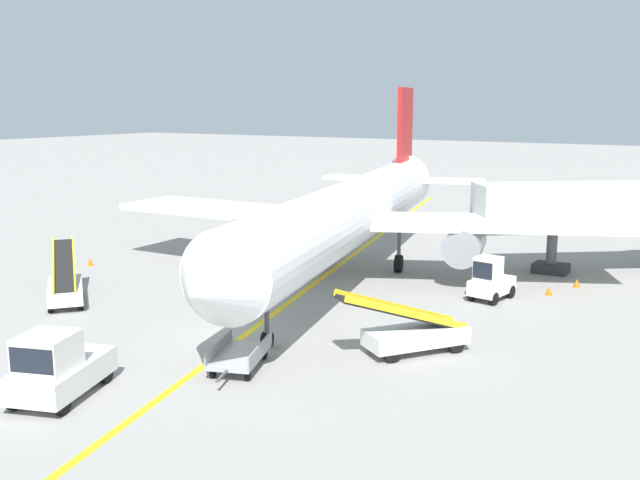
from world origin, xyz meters
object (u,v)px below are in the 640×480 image
airliner (353,212)px  ground_crew_marshaller (235,293)px  jet_bridge (611,207)px  belt_loader_forward_hold (413,332)px  safety_cone_nose_left (577,283)px  baggage_cart_loaded (239,355)px  baggage_tug_near_wing (490,281)px  safety_cone_nose_right (90,262)px  belt_loader_aft_hold (65,286)px  safety_cone_wingtip_right (549,291)px  pushback_tug (57,368)px

airliner → ground_crew_marshaller: airliner is taller
jet_bridge → belt_loader_forward_hold: (-3.70, -17.45, -2.77)m
safety_cone_nose_left → baggage_cart_loaded: bearing=-113.2°
airliner → baggage_cart_loaded: airliner is taller
jet_bridge → baggage_cart_loaded: size_ratio=3.08×
belt_loader_forward_hold → safety_cone_nose_left: size_ratio=10.85×
baggage_tug_near_wing → ground_crew_marshaller: bearing=-138.4°
baggage_cart_loaded → safety_cone_nose_left: baggage_cart_loaded is taller
jet_bridge → baggage_tug_near_wing: 10.00m
baggage_tug_near_wing → safety_cone_nose_right: baggage_tug_near_wing is taller
baggage_tug_near_wing → baggage_cart_loaded: 13.87m
safety_cone_nose_left → belt_loader_aft_hold: bearing=-142.4°
jet_bridge → ground_crew_marshaller: (-12.41, -16.80, -2.63)m
ground_crew_marshaller → belt_loader_forward_hold: bearing=-4.2°
baggage_tug_near_wing → safety_cone_wingtip_right: 3.23m
baggage_tug_near_wing → baggage_cart_loaded: size_ratio=0.68×
baggage_tug_near_wing → baggage_cart_loaded: baggage_tug_near_wing is taller
safety_cone_wingtip_right → airliner: bearing=-172.5°
safety_cone_nose_left → baggage_tug_near_wing: bearing=-123.5°
belt_loader_forward_hold → safety_cone_nose_right: belt_loader_forward_hold is taller
jet_bridge → pushback_tug: bearing=-112.8°
belt_loader_aft_hold → safety_cone_wingtip_right: bearing=34.5°
jet_bridge → safety_cone_nose_right: (-25.22, -13.65, -3.32)m
airliner → safety_cone_wingtip_right: bearing=7.5°
baggage_cart_loaded → safety_cone_nose_left: (7.54, 17.57, -0.25)m
jet_bridge → baggage_tug_near_wing: (-3.57, -8.97, -2.62)m
baggage_cart_loaded → safety_cone_nose_right: baggage_cart_loaded is taller
safety_cone_nose_right → safety_cone_wingtip_right: same height
safety_cone_nose_right → jet_bridge: bearing=28.4°
belt_loader_forward_hold → safety_cone_wingtip_right: 11.04m
ground_crew_marshaller → safety_cone_nose_left: 17.08m
pushback_tug → baggage_tug_near_wing: size_ratio=1.56×
ground_crew_marshaller → pushback_tug: bearing=-84.3°
baggage_tug_near_wing → belt_loader_aft_hold: size_ratio=0.56×
baggage_tug_near_wing → safety_cone_nose_left: bearing=56.5°
belt_loader_forward_hold → safety_cone_wingtip_right: (2.27, 10.79, -0.56)m
ground_crew_marshaller → safety_cone_wingtip_right: ground_crew_marshaller is taller
airliner → safety_cone_nose_left: 11.81m
airliner → belt_loader_forward_hold: bearing=-50.8°
jet_bridge → belt_loader_aft_hold: 28.18m
jet_bridge → safety_cone_nose_right: 28.87m
safety_cone_wingtip_right → jet_bridge: bearing=77.9°
belt_loader_forward_hold → safety_cone_nose_left: (3.09, 12.97, -0.56)m
ground_crew_marshaller → safety_cone_wingtip_right: (10.98, 10.14, -0.69)m
baggage_tug_near_wing → belt_loader_forward_hold: belt_loader_forward_hold is taller
baggage_tug_near_wing → ground_crew_marshaller: size_ratio=1.52×
jet_bridge → belt_loader_aft_hold: (-20.13, -19.52, -2.77)m
ground_crew_marshaller → safety_cone_nose_left: ground_crew_marshaller is taller
belt_loader_forward_hold → belt_loader_aft_hold: 16.56m
safety_cone_nose_right → safety_cone_wingtip_right: bearing=16.4°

